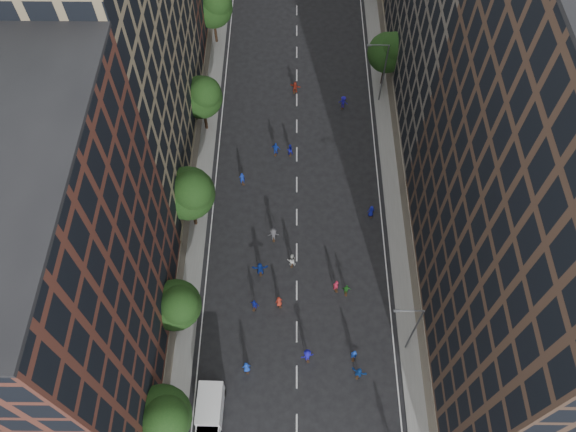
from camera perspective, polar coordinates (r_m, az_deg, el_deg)
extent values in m
plane|color=black|center=(70.71, 0.90, 8.81)|extent=(240.00, 240.00, 0.00)
cube|color=slate|center=(76.66, -8.35, 13.03)|extent=(4.00, 105.00, 0.15)
cube|color=slate|center=(76.88, 10.11, 12.86)|extent=(4.00, 105.00, 0.15)
cube|color=#4F271E|center=(45.80, -23.53, -6.76)|extent=(14.00, 22.00, 30.00)
cube|color=#807053|center=(58.12, -18.73, 15.89)|extent=(14.00, 26.00, 34.00)
cube|color=#412E23|center=(45.71, 25.78, -0.85)|extent=(14.00, 30.00, 36.00)
cylinder|color=black|center=(53.23, -12.03, -20.17)|extent=(0.36, 0.36, 3.96)
sphere|color=black|center=(49.79, -12.80, -19.25)|extent=(5.20, 5.20, 5.20)
sphere|color=black|center=(48.30, -12.39, -19.55)|extent=(3.90, 3.90, 3.90)
cylinder|color=black|center=(56.23, -10.76, -10.24)|extent=(0.36, 0.36, 3.70)
sphere|color=black|center=(53.19, -11.33, -8.86)|extent=(4.80, 4.80, 4.80)
sphere|color=black|center=(51.81, -10.96, -8.83)|extent=(3.60, 3.60, 3.60)
cylinder|color=black|center=(61.46, -9.58, 0.24)|extent=(0.36, 0.36, 4.22)
sphere|color=black|center=(58.32, -10.11, 2.28)|extent=(5.60, 5.60, 5.60)
sphere|color=black|center=(56.75, -9.68, 2.62)|extent=(4.20, 4.20, 4.20)
cylinder|color=black|center=(70.06, -8.42, 9.83)|extent=(0.36, 0.36, 3.87)
sphere|color=black|center=(67.54, -8.80, 11.84)|extent=(5.00, 5.00, 5.00)
sphere|color=black|center=(66.21, -8.43, 12.29)|extent=(3.75, 3.75, 3.75)
cylinder|color=black|center=(81.56, -7.39, 18.21)|extent=(0.36, 0.36, 4.05)
sphere|color=black|center=(79.31, -7.70, 20.26)|extent=(5.40, 5.40, 5.40)
sphere|color=black|center=(77.99, -7.33, 20.83)|extent=(4.05, 4.05, 4.05)
cylinder|color=black|center=(75.88, 9.67, 14.11)|extent=(0.36, 0.36, 3.74)
sphere|color=black|center=(73.63, 10.06, 16.03)|extent=(5.00, 5.00, 5.00)
sphere|color=black|center=(72.56, 10.75, 16.48)|extent=(3.75, 3.75, 3.75)
cylinder|color=#595B60|center=(53.25, 12.67, -11.28)|extent=(0.18, 0.18, 9.00)
cylinder|color=#595B60|center=(48.92, 12.26, -9.39)|extent=(2.40, 0.12, 0.12)
cube|color=#595B60|center=(48.75, 10.97, -9.45)|extent=(0.50, 0.22, 0.15)
cylinder|color=#595B60|center=(71.85, 9.69, 14.01)|extent=(0.18, 0.18, 9.00)
cylinder|color=#595B60|center=(68.70, 9.21, 16.77)|extent=(2.40, 0.12, 0.12)
cube|color=#595B60|center=(68.58, 8.26, 16.79)|extent=(0.50, 0.22, 0.15)
cube|color=silver|center=(53.55, -7.91, -18.51)|extent=(2.27, 3.79, 2.29)
cube|color=black|center=(52.81, -8.22, -20.85)|extent=(1.90, 1.39, 0.10)
cylinder|color=black|center=(55.12, -8.72, -17.25)|extent=(0.28, 0.80, 0.79)
cylinder|color=black|center=(54.84, -6.47, -17.40)|extent=(0.28, 0.80, 0.79)
imported|color=#173DBA|center=(54.89, -4.24, -15.06)|extent=(0.90, 0.69, 1.65)
imported|color=#163DB7|center=(55.44, 6.71, -13.81)|extent=(0.67, 0.49, 1.73)
imported|color=#1714A5|center=(54.98, 1.97, -13.99)|extent=(1.38, 1.02, 1.91)
imported|color=#131FA1|center=(57.10, -3.41, -8.98)|extent=(1.01, 0.72, 1.60)
imported|color=#123E94|center=(55.00, 7.20, -15.52)|extent=(1.58, 1.04, 1.63)
imported|color=#A82A1C|center=(57.19, -0.92, -8.68)|extent=(0.88, 0.75, 1.52)
imported|color=maroon|center=(58.01, 4.90, -7.04)|extent=(0.75, 0.62, 1.76)
imported|color=silver|center=(59.03, 0.37, -4.50)|extent=(0.95, 0.74, 1.93)
imported|color=#434248|center=(60.60, -1.49, -1.89)|extent=(1.28, 0.81, 1.90)
imported|color=#1E641E|center=(58.02, 5.95, -7.43)|extent=(0.93, 0.43, 1.56)
imported|color=navy|center=(58.66, -2.85, -5.38)|extent=(1.78, 0.71, 1.87)
imported|color=#151CAF|center=(63.02, 8.44, 0.48)|extent=(0.84, 0.61, 1.60)
imported|color=#142FA6|center=(65.05, -4.69, 3.83)|extent=(0.75, 0.63, 1.75)
imported|color=#1417A4|center=(67.55, 0.18, 6.75)|extent=(0.84, 0.69, 1.58)
imported|color=#2016BA|center=(72.89, 5.63, 11.42)|extent=(1.29, 0.94, 1.79)
imported|color=#1638B3|center=(67.48, -1.24, 6.83)|extent=(1.15, 0.71, 1.83)
imported|color=maroon|center=(74.57, 0.72, 12.95)|extent=(1.57, 0.97, 1.62)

